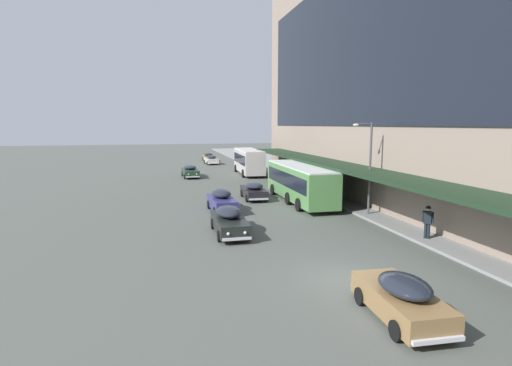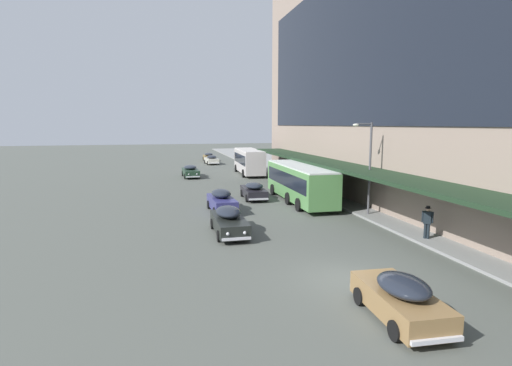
# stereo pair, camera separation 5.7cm
# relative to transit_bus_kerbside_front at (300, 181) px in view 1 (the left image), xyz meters

# --- Properties ---
(ground) EXTENTS (240.00, 240.00, 0.00)m
(ground) POSITION_rel_transit_bus_kerbside_front_xyz_m (-3.76, -16.61, -1.78)
(ground) COLOR #535750
(transit_bus_kerbside_front) EXTENTS (2.87, 11.25, 3.10)m
(transit_bus_kerbside_front) POSITION_rel_transit_bus_kerbside_front_xyz_m (0.00, 0.00, 0.00)
(transit_bus_kerbside_front) COLOR #56904C
(transit_bus_kerbside_front) RESTS_ON ground
(transit_bus_kerbside_rear) EXTENTS (3.02, 9.59, 3.24)m
(transit_bus_kerbside_rear) POSITION_rel_transit_bus_kerbside_front_xyz_m (0.00, 19.31, 0.08)
(transit_bus_kerbside_rear) COLOR beige
(transit_bus_kerbside_rear) RESTS_ON ground
(sedan_lead_near) EXTENTS (2.04, 4.32, 1.57)m
(sedan_lead_near) POSITION_rel_transit_bus_kerbside_front_xyz_m (-3.72, -20.19, -1.01)
(sedan_lead_near) COLOR olive
(sedan_lead_near) RESTS_ON ground
(sedan_oncoming_front) EXTENTS (2.07, 4.57, 1.47)m
(sedan_oncoming_front) POSITION_rel_transit_bus_kerbside_front_xyz_m (-3.02, 33.92, -1.05)
(sedan_oncoming_front) COLOR beige
(sedan_oncoming_front) RESTS_ON ground
(sedan_second_mid) EXTENTS (1.85, 4.86, 1.62)m
(sedan_second_mid) POSITION_rel_transit_bus_kerbside_front_xyz_m (-7.45, -8.37, -0.99)
(sedan_second_mid) COLOR black
(sedan_second_mid) RESTS_ON ground
(sedan_trailing_mid) EXTENTS (1.88, 4.52, 1.66)m
(sedan_trailing_mid) POSITION_rel_transit_bus_kerbside_front_xyz_m (-6.92, -2.13, -0.97)
(sedan_trailing_mid) COLOR navy
(sedan_trailing_mid) RESTS_ON ground
(sedan_oncoming_rear) EXTENTS (2.00, 4.49, 1.47)m
(sedan_oncoming_rear) POSITION_rel_transit_bus_kerbside_front_xyz_m (-3.41, 2.23, -1.05)
(sedan_oncoming_rear) COLOR black
(sedan_oncoming_rear) RESTS_ON ground
(sedan_trailing_near) EXTENTS (1.88, 4.50, 1.46)m
(sedan_trailing_near) POSITION_rel_transit_bus_kerbside_front_xyz_m (-2.78, 39.82, -1.05)
(sedan_trailing_near) COLOR olive
(sedan_trailing_near) RESTS_ON ground
(sedan_far_back) EXTENTS (1.99, 5.04, 1.48)m
(sedan_far_back) POSITION_rel_transit_bus_kerbside_front_xyz_m (-7.66, 18.25, -1.04)
(sedan_far_back) COLOR #1F3726
(sedan_far_back) RESTS_ON ground
(pedestrian_at_kerb) EXTENTS (0.46, 0.47, 1.86)m
(pedestrian_at_kerb) POSITION_rel_transit_bus_kerbside_front_xyz_m (3.05, -12.48, -0.60)
(pedestrian_at_kerb) COLOR black
(pedestrian_at_kerb) RESTS_ON sidewalk_kerb
(street_lamp) EXTENTS (1.50, 0.28, 6.47)m
(street_lamp) POSITION_rel_transit_bus_kerbside_front_xyz_m (2.87, -6.02, 2.16)
(street_lamp) COLOR #4C4C51
(street_lamp) RESTS_ON sidewalk_kerb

